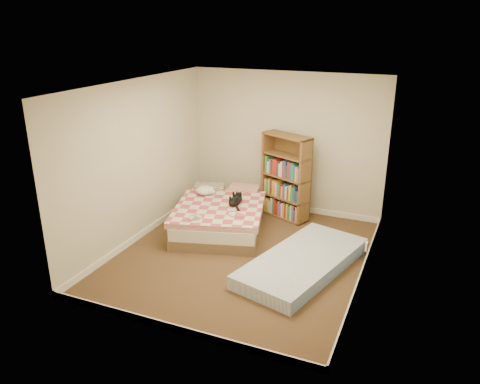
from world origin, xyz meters
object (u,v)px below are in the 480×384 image
at_px(bed, 221,215).
at_px(black_cat, 236,200).
at_px(bookshelf, 286,187).
at_px(white_dog, 205,190).
at_px(floor_mattress, 303,262).

bearing_deg(bed, black_cat, -7.25).
relative_size(bookshelf, white_dog, 3.64).
bearing_deg(bookshelf, white_dog, -128.26).
distance_m(bookshelf, floor_mattress, 1.94).
height_order(bookshelf, white_dog, bookshelf).
xyz_separation_m(floor_mattress, black_cat, (-1.39, 0.85, 0.43)).
height_order(bed, bookshelf, bookshelf).
bearing_deg(black_cat, floor_mattress, -42.00).
distance_m(floor_mattress, black_cat, 1.68).
relative_size(bookshelf, black_cat, 2.27).
distance_m(bed, black_cat, 0.39).
height_order(floor_mattress, white_dog, white_dog).
bearing_deg(bed, white_dog, 135.36).
distance_m(floor_mattress, white_dog, 2.35).
distance_m(bed, floor_mattress, 1.84).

